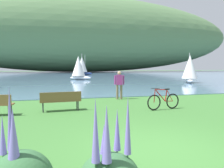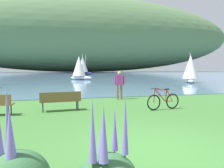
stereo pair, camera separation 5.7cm
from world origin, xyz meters
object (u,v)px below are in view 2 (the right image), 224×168
at_px(bicycle_leaning_near_bench, 163,101).
at_px(sailboat_toward_hillside, 83,65).
at_px(sailboat_nearest_to_shore, 79,68).
at_px(sailboat_far_off, 190,69).
at_px(park_bench_near_camera, 60,100).
at_px(person_at_shoreline, 119,83).

xyz_separation_m(bicycle_leaning_near_bench, sailboat_toward_hillside, (1.10, 41.96, 1.81)).
xyz_separation_m(sailboat_nearest_to_shore, sailboat_toward_hillside, (2.61, 18.02, 0.38)).
bearing_deg(sailboat_far_off, bicycle_leaning_near_bench, -126.55).
relative_size(park_bench_near_camera, bicycle_leaning_near_bench, 1.05).
xyz_separation_m(bicycle_leaning_near_bench, sailboat_far_off, (10.71, 14.45, 1.34)).
bearing_deg(sailboat_far_off, person_at_shoreline, -137.57).
relative_size(park_bench_near_camera, sailboat_toward_hillside, 0.40).
bearing_deg(person_at_shoreline, sailboat_toward_hillside, 86.73).
xyz_separation_m(park_bench_near_camera, bicycle_leaning_near_bench, (4.64, -0.75, -0.12)).
relative_size(bicycle_leaning_near_bench, sailboat_nearest_to_shore, 0.46).
relative_size(person_at_shoreline, sailboat_far_off, 0.47).
height_order(bicycle_leaning_near_bench, person_at_shoreline, person_at_shoreline).
bearing_deg(park_bench_near_camera, bicycle_leaning_near_bench, -9.24).
bearing_deg(sailboat_far_off, sailboat_toward_hillside, 109.26).
relative_size(sailboat_toward_hillside, sailboat_far_off, 1.28).
xyz_separation_m(sailboat_toward_hillside, sailboat_far_off, (9.61, -27.51, -0.48)).
distance_m(person_at_shoreline, sailboat_nearest_to_shore, 20.30).
distance_m(sailboat_toward_hillside, sailboat_far_off, 29.15).
bearing_deg(sailboat_toward_hillside, person_at_shoreline, -93.27).
bearing_deg(sailboat_nearest_to_shore, park_bench_near_camera, -97.68).
bearing_deg(sailboat_nearest_to_shore, person_at_shoreline, -88.81).
bearing_deg(sailboat_toward_hillside, sailboat_nearest_to_shore, -98.24).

